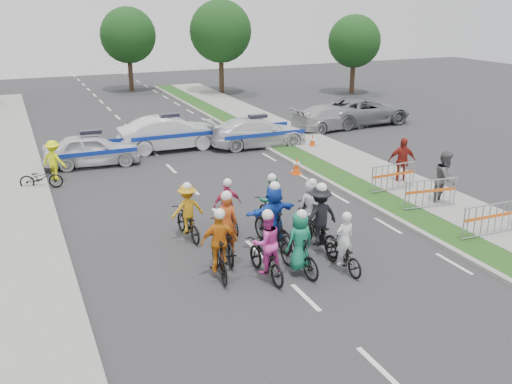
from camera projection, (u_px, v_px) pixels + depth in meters
name	position (u px, v px, depth m)	size (l,w,h in m)	color
ground	(306.00, 298.00, 13.84)	(90.00, 90.00, 0.00)	#28282B
curb_right	(366.00, 202.00, 20.09)	(0.20, 60.00, 0.12)	gray
grass_strip	(382.00, 200.00, 20.36)	(1.20, 60.00, 0.11)	#1C4416
sidewalk_right	(423.00, 193.00, 21.04)	(2.40, 60.00, 0.13)	gray
sidewalk_left	(11.00, 260.00, 15.68)	(3.00, 60.00, 0.13)	gray
rider_0	(343.00, 251.00, 15.06)	(0.63, 1.68, 1.69)	black
rider_1	(299.00, 249.00, 14.83)	(0.83, 1.79, 1.83)	black
rider_2	(266.00, 253.00, 14.60)	(0.82, 1.91, 1.92)	black
rider_3	(219.00, 251.00, 14.66)	(1.01, 1.88, 1.92)	black
rider_4	(319.00, 224.00, 16.22)	(1.18, 2.06, 2.06)	black
rider_5	(273.00, 220.00, 16.36)	(1.68, 2.00, 2.04)	black
rider_6	(226.00, 236.00, 15.77)	(1.04, 2.05, 2.00)	black
rider_7	(310.00, 211.00, 17.47)	(0.76, 1.70, 1.77)	black
rider_8	(271.00, 209.00, 17.70)	(0.80, 1.84, 1.86)	black
rider_9	(227.00, 212.00, 17.46)	(0.91, 1.71, 1.78)	black
rider_10	(187.00, 216.00, 17.05)	(1.03, 1.80, 1.80)	black
police_car_0	(92.00, 150.00, 24.55)	(1.64, 4.07, 1.39)	silver
police_car_1	(170.00, 133.00, 27.03)	(1.68, 4.81, 1.58)	silver
police_car_2	(258.00, 132.00, 27.72)	(1.96, 4.83, 1.40)	silver
civilian_sedan	(331.00, 117.00, 31.27)	(1.88, 4.63, 1.34)	#B0AFB4
civilian_suv	(364.00, 111.00, 32.61)	(2.53, 5.49, 1.52)	slate
spectator_1	(445.00, 178.00, 19.75)	(0.93, 0.73, 1.92)	#4F4E53
spectator_2	(402.00, 161.00, 21.96)	(1.08, 0.45, 1.85)	maroon
marshal_hiviz	(54.00, 160.00, 22.58)	(1.03, 0.59, 1.59)	#F2FF0D
barrier_0	(489.00, 222.00, 17.03)	(2.00, 0.50, 1.12)	#A5A8AD
barrier_1	(430.00, 195.00, 19.30)	(2.00, 0.50, 1.12)	#A5A8AD
barrier_2	(393.00, 178.00, 21.08)	(2.00, 0.50, 1.12)	#A5A8AD
cone_0	(297.00, 166.00, 23.42)	(0.40, 0.40, 0.70)	#F24C0C
cone_1	(312.00, 141.00, 27.41)	(0.40, 0.40, 0.70)	#F24C0C
parked_bike	(41.00, 178.00, 21.64)	(0.55, 1.59, 0.83)	black
tree_1	(221.00, 31.00, 41.79)	(4.55, 4.55, 6.82)	#382619
tree_2	(354.00, 41.00, 41.97)	(3.85, 3.85, 5.77)	#382619
tree_4	(128.00, 35.00, 43.09)	(4.20, 4.20, 6.30)	#382619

